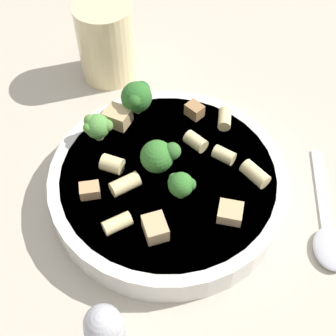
{
  "coord_description": "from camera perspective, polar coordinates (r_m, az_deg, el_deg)",
  "views": [
    {
      "loc": [
        0.13,
        -0.25,
        0.42
      ],
      "look_at": [
        0.0,
        0.0,
        0.04
      ],
      "focal_mm": 50.0,
      "sensor_mm": 36.0,
      "label": 1
    }
  ],
  "objects": [
    {
      "name": "ground_plane",
      "position": [
        0.51,
        -0.0,
        -3.09
      ],
      "size": [
        2.0,
        2.0,
        0.0
      ],
      "primitive_type": "plane",
      "color": "#BCB29E"
    },
    {
      "name": "pasta_bowl",
      "position": [
        0.49,
        -0.0,
        -1.74
      ],
      "size": [
        0.25,
        0.25,
        0.03
      ],
      "color": "silver",
      "rests_on": "ground_plane"
    },
    {
      "name": "broccoli_floret_0",
      "position": [
        0.5,
        -8.62,
        5.08
      ],
      "size": [
        0.03,
        0.03,
        0.03
      ],
      "color": "#9EC175",
      "rests_on": "pasta_bowl"
    },
    {
      "name": "broccoli_floret_1",
      "position": [
        0.47,
        -1.14,
        1.55
      ],
      "size": [
        0.04,
        0.04,
        0.04
      ],
      "color": "#93B766",
      "rests_on": "pasta_bowl"
    },
    {
      "name": "broccoli_floret_2",
      "position": [
        0.45,
        1.58,
        -2.01
      ],
      "size": [
        0.03,
        0.02,
        0.03
      ],
      "color": "#84AD60",
      "rests_on": "pasta_bowl"
    },
    {
      "name": "broccoli_floret_3",
      "position": [
        0.52,
        -3.8,
        8.69
      ],
      "size": [
        0.03,
        0.04,
        0.04
      ],
      "color": "#9EC175",
      "rests_on": "pasta_bowl"
    },
    {
      "name": "rigatoni_0",
      "position": [
        0.5,
        3.38,
        3.24
      ],
      "size": [
        0.03,
        0.02,
        0.02
      ],
      "primitive_type": "cylinder",
      "rotation": [
        1.57,
        0.0,
        1.28
      ],
      "color": "beige",
      "rests_on": "pasta_bowl"
    },
    {
      "name": "rigatoni_1",
      "position": [
        0.48,
        -6.82,
        0.46
      ],
      "size": [
        0.02,
        0.02,
        0.02
      ],
      "primitive_type": "cylinder",
      "rotation": [
        1.57,
        0.0,
        1.7
      ],
      "color": "beige",
      "rests_on": "pasta_bowl"
    },
    {
      "name": "rigatoni_2",
      "position": [
        0.49,
        6.83,
        1.57
      ],
      "size": [
        0.02,
        0.02,
        0.01
      ],
      "primitive_type": "cylinder",
      "rotation": [
        1.57,
        0.0,
        1.48
      ],
      "color": "beige",
      "rests_on": "pasta_bowl"
    },
    {
      "name": "rigatoni_3",
      "position": [
        0.44,
        -6.19,
        -6.72
      ],
      "size": [
        0.03,
        0.03,
        0.01
      ],
      "primitive_type": "cylinder",
      "rotation": [
        1.57,
        0.0,
        2.56
      ],
      "color": "beige",
      "rests_on": "pasta_bowl"
    },
    {
      "name": "rigatoni_4",
      "position": [
        0.46,
        -5.25,
        -1.98
      ],
      "size": [
        0.03,
        0.03,
        0.02
      ],
      "primitive_type": "cylinder",
      "rotation": [
        1.57,
        0.0,
        2.6
      ],
      "color": "beige",
      "rests_on": "pasta_bowl"
    },
    {
      "name": "rigatoni_5",
      "position": [
        0.52,
        6.92,
        5.97
      ],
      "size": [
        0.02,
        0.03,
        0.01
      ],
      "primitive_type": "cylinder",
      "rotation": [
        1.57,
        0.0,
        0.36
      ],
      "color": "beige",
      "rests_on": "pasta_bowl"
    },
    {
      "name": "rigatoni_6",
      "position": [
        0.48,
        10.57,
        -0.72
      ],
      "size": [
        0.03,
        0.03,
        0.02
      ],
      "primitive_type": "cylinder",
      "rotation": [
        1.57,
        0.0,
        1.18
      ],
      "color": "beige",
      "rests_on": "pasta_bowl"
    },
    {
      "name": "chicken_chunk_0",
      "position": [
        0.52,
        -6.15,
        6.21
      ],
      "size": [
        0.03,
        0.02,
        0.02
      ],
      "primitive_type": "cube",
      "rotation": [
        0.0,
        0.0,
        0.04
      ],
      "color": "tan",
      "rests_on": "pasta_bowl"
    },
    {
      "name": "chicken_chunk_1",
      "position": [
        0.53,
        3.25,
        7.04
      ],
      "size": [
        0.02,
        0.02,
        0.01
      ],
      "primitive_type": "cube",
      "rotation": [
        0.0,
        0.0,
        2.84
      ],
      "color": "#A87A4C",
      "rests_on": "pasta_bowl"
    },
    {
      "name": "chicken_chunk_2",
      "position": [
        0.47,
        -9.52,
        -2.7
      ],
      "size": [
        0.02,
        0.02,
        0.01
      ],
      "primitive_type": "cube",
      "rotation": [
        0.0,
        0.0,
        0.66
      ],
      "color": "tan",
      "rests_on": "pasta_bowl"
    },
    {
      "name": "chicken_chunk_3",
      "position": [
        0.43,
        -1.57,
        -7.32
      ],
      "size": [
        0.03,
        0.03,
        0.02
      ],
      "primitive_type": "cube",
      "rotation": [
        0.0,
        0.0,
        2.37
      ],
      "color": "tan",
      "rests_on": "pasta_bowl"
    },
    {
      "name": "chicken_chunk_4",
      "position": [
        0.45,
        7.59,
        -5.41
      ],
      "size": [
        0.03,
        0.03,
        0.01
      ],
      "primitive_type": "cube",
      "rotation": [
        0.0,
        0.0,
        0.27
      ],
      "color": "tan",
      "rests_on": "pasta_bowl"
    },
    {
      "name": "drinking_glass",
      "position": [
        0.62,
        -7.5,
        14.5
      ],
      "size": [
        0.07,
        0.07,
        0.1
      ],
      "color": "beige",
      "rests_on": "ground_plane"
    },
    {
      "name": "pepper_shaker",
      "position": [
        0.4,
        -7.49,
        -19.64
      ],
      "size": [
        0.03,
        0.03,
        0.09
      ],
      "color": "#B2B2B7",
      "rests_on": "ground_plane"
    },
    {
      "name": "spoon",
      "position": [
        0.5,
        18.99,
        -7.3
      ],
      "size": [
        0.08,
        0.15,
        0.01
      ],
      "color": "silver",
      "rests_on": "ground_plane"
    }
  ]
}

